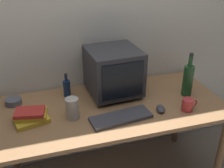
# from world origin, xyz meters

# --- Properties ---
(back_wall) EXTENTS (4.00, 0.08, 2.50)m
(back_wall) POSITION_xyz_m (0.00, 0.45, 1.25)
(back_wall) COLOR silver
(back_wall) RESTS_ON ground
(desk) EXTENTS (1.67, 0.78, 0.75)m
(desk) POSITION_xyz_m (0.00, 0.00, 0.67)
(desk) COLOR #9E7047
(desk) RESTS_ON ground
(crt_monitor) EXTENTS (0.40, 0.41, 0.37)m
(crt_monitor) POSITION_xyz_m (0.06, 0.18, 0.95)
(crt_monitor) COLOR #333338
(crt_monitor) RESTS_ON desk
(keyboard) EXTENTS (0.43, 0.20, 0.02)m
(keyboard) POSITION_xyz_m (0.01, -0.18, 0.76)
(keyboard) COLOR #3F3F47
(keyboard) RESTS_ON desk
(computer_mouse) EXTENTS (0.09, 0.11, 0.04)m
(computer_mouse) POSITION_xyz_m (0.31, -0.17, 0.77)
(computer_mouse) COLOR #3F3F47
(computer_mouse) RESTS_ON desk
(bottle_tall) EXTENTS (0.08, 0.08, 0.35)m
(bottle_tall) POSITION_xyz_m (0.61, -0.01, 0.89)
(bottle_tall) COLOR #1E4C23
(bottle_tall) RESTS_ON desk
(bottle_short) EXTENTS (0.06, 0.06, 0.19)m
(bottle_short) POSITION_xyz_m (-0.29, 0.25, 0.83)
(bottle_short) COLOR navy
(bottle_short) RESTS_ON desk
(book_stack) EXTENTS (0.25, 0.21, 0.09)m
(book_stack) POSITION_xyz_m (-0.57, -0.03, 0.79)
(book_stack) COLOR gold
(book_stack) RESTS_ON desk
(mug) EXTENTS (0.12, 0.08, 0.09)m
(mug) POSITION_xyz_m (0.50, -0.21, 0.80)
(mug) COLOR #CC383D
(mug) RESTS_ON desk
(cd_spindle) EXTENTS (0.12, 0.12, 0.04)m
(cd_spindle) POSITION_xyz_m (-0.69, 0.23, 0.78)
(cd_spindle) COLOR #595B66
(cd_spindle) RESTS_ON desk
(metal_canister) EXTENTS (0.09, 0.09, 0.15)m
(metal_canister) POSITION_xyz_m (-0.30, -0.07, 0.83)
(metal_canister) COLOR #B7B2A8
(metal_canister) RESTS_ON desk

